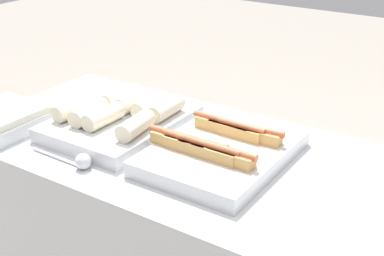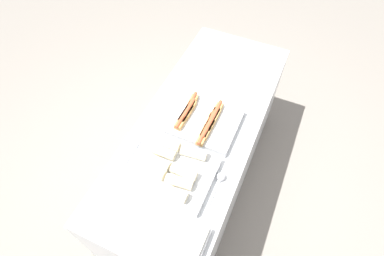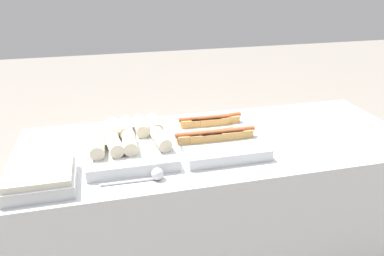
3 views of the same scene
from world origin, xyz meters
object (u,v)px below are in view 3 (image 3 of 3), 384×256
serving_spoon_far (138,122)px  serving_spoon_near (153,175)px  tray_side_front (41,178)px  tray_wraps (129,142)px  tray_hotdogs (214,135)px

serving_spoon_far → serving_spoon_near: bearing=-90.4°
serving_spoon_far → tray_side_front: bearing=-130.5°
serving_spoon_near → serving_spoon_far: 0.54m
tray_side_front → serving_spoon_far: bearing=49.5°
serving_spoon_near → serving_spoon_far: bearing=89.6°
tray_wraps → serving_spoon_near: bearing=-76.7°
tray_hotdogs → serving_spoon_near: bearing=-140.7°
serving_spoon_near → tray_wraps: bearing=103.3°
tray_wraps → serving_spoon_near: 0.28m
tray_side_front → serving_spoon_near: 0.42m
tray_side_front → tray_hotdogs: bearing=15.8°
tray_hotdogs → serving_spoon_near: tray_hotdogs is taller
tray_hotdogs → tray_wraps: size_ratio=1.03×
serving_spoon_near → tray_hotdogs: bearing=39.3°
tray_wraps → serving_spoon_far: tray_wraps is taller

